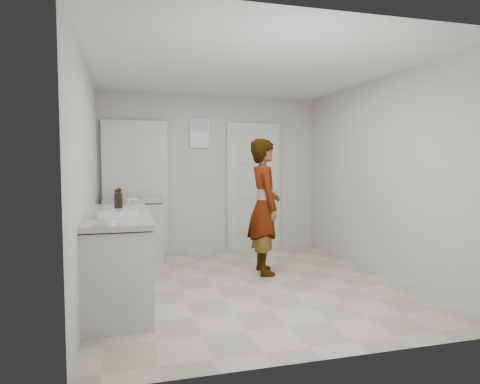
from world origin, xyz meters
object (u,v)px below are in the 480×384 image
object	(u,v)px
egg_bowl	(106,222)
cake_mix_box	(120,197)
oil_cruet_a	(117,200)
oil_cruet_b	(120,201)
person	(264,206)
spice_jar	(128,202)
baking_dish	(116,214)

from	to	relation	value
egg_bowl	cake_mix_box	bearing A→B (deg)	86.71
oil_cruet_a	oil_cruet_b	xyz separation A→B (m)	(0.03, -0.37, 0.02)
person	cake_mix_box	bearing A→B (deg)	87.46
person	spice_jar	bearing A→B (deg)	90.70
spice_jar	oil_cruet_a	bearing A→B (deg)	-105.57
person	oil_cruet_b	world-z (taller)	person
person	spice_jar	size ratio (longest dim) A/B	24.03
cake_mix_box	oil_cruet_a	world-z (taller)	oil_cruet_a
baking_dish	egg_bowl	size ratio (longest dim) A/B	2.89
cake_mix_box	oil_cruet_b	distance (m)	0.90
oil_cruet_b	egg_bowl	xyz separation A→B (m)	(-0.10, -0.87, -0.10)
oil_cruet_a	baking_dish	xyz separation A→B (m)	(-0.01, -0.68, -0.08)
oil_cruet_a	egg_bowl	xyz separation A→B (m)	(-0.07, -1.24, -0.08)
oil_cruet_a	egg_bowl	world-z (taller)	oil_cruet_a
person	egg_bowl	size ratio (longest dim) A/B	12.03
oil_cruet_b	baking_dish	world-z (taller)	oil_cruet_b
spice_jar	oil_cruet_a	world-z (taller)	oil_cruet_a
person	egg_bowl	distance (m)	2.47
person	baking_dish	distance (m)	2.10
cake_mix_box	spice_jar	world-z (taller)	cake_mix_box
oil_cruet_a	egg_bowl	bearing A→B (deg)	-93.39
cake_mix_box	spice_jar	xyz separation A→B (m)	(0.09, -0.11, -0.06)
cake_mix_box	spice_jar	size ratio (longest dim) A/B	2.64
oil_cruet_b	baking_dish	bearing A→B (deg)	-96.65
person	oil_cruet_b	size ratio (longest dim) A/B	6.69
cake_mix_box	oil_cruet_a	distance (m)	0.54
cake_mix_box	baking_dish	distance (m)	1.22
person	oil_cruet_a	world-z (taller)	person
person	baking_dish	size ratio (longest dim) A/B	4.17
oil_cruet_b	egg_bowl	distance (m)	0.89
oil_cruet_a	egg_bowl	distance (m)	1.25
spice_jar	oil_cruet_b	world-z (taller)	oil_cruet_b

